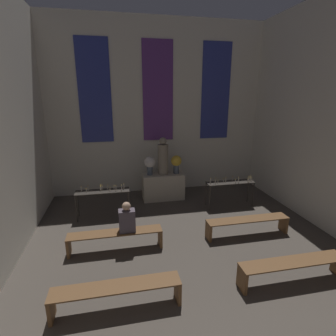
{
  "coord_description": "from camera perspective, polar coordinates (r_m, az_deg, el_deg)",
  "views": [
    {
      "loc": [
        -1.51,
        0.09,
        3.42
      ],
      "look_at": [
        0.0,
        7.44,
        1.29
      ],
      "focal_mm": 28.0,
      "sensor_mm": 36.0,
      "label": 1
    }
  ],
  "objects": [
    {
      "name": "wall_back",
      "position": [
        9.24,
        -2.26,
        12.85
      ],
      "size": [
        7.58,
        0.16,
        5.82
      ],
      "color": "silver",
      "rests_on": "ground_plane"
    },
    {
      "name": "altar",
      "position": [
        8.8,
        -1.05,
        -4.0
      ],
      "size": [
        1.36,
        0.61,
        0.87
      ],
      "color": "#BCB29E",
      "rests_on": "ground_plane"
    },
    {
      "name": "statue",
      "position": [
        8.52,
        -1.08,
        2.28
      ],
      "size": [
        0.33,
        0.33,
        1.22
      ],
      "color": "gray",
      "rests_on": "altar"
    },
    {
      "name": "flower_vase_left",
      "position": [
        8.5,
        -4.01,
        0.95
      ],
      "size": [
        0.35,
        0.35,
        0.61
      ],
      "color": "#4C5666",
      "rests_on": "altar"
    },
    {
      "name": "flower_vase_right",
      "position": [
        8.65,
        1.8,
        1.25
      ],
      "size": [
        0.35,
        0.35,
        0.61
      ],
      "color": "#4C5666",
      "rests_on": "altar"
    },
    {
      "name": "candle_rack_left",
      "position": [
        7.65,
        -14.01,
        -5.55
      ],
      "size": [
        1.5,
        0.4,
        0.98
      ],
      "color": "#332D28",
      "rests_on": "ground_plane"
    },
    {
      "name": "candle_rack_right",
      "position": [
        8.38,
        13.41,
        -3.62
      ],
      "size": [
        1.5,
        0.4,
        0.99
      ],
      "color": "#332D28",
      "rests_on": "ground_plane"
    },
    {
      "name": "pew_second_left",
      "position": [
        4.76,
        -11.06,
        -24.96
      ],
      "size": [
        2.09,
        0.36,
        0.45
      ],
      "color": "brown",
      "rests_on": "ground_plane"
    },
    {
      "name": "pew_second_right",
      "position": [
        5.69,
        25.58,
        -18.78
      ],
      "size": [
        2.09,
        0.36,
        0.45
      ],
      "color": "brown",
      "rests_on": "ground_plane"
    },
    {
      "name": "pew_back_left",
      "position": [
        6.19,
        -11.34,
        -14.46
      ],
      "size": [
        2.09,
        0.36,
        0.45
      ],
      "color": "brown",
      "rests_on": "ground_plane"
    },
    {
      "name": "pew_back_right",
      "position": [
        6.93,
        16.92,
        -11.39
      ],
      "size": [
        2.09,
        0.36,
        0.45
      ],
      "color": "brown",
      "rests_on": "ground_plane"
    },
    {
      "name": "person_seated",
      "position": [
        5.99,
        -8.92,
        -10.85
      ],
      "size": [
        0.36,
        0.24,
        0.7
      ],
      "color": "#564C56",
      "rests_on": "pew_back_left"
    }
  ]
}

